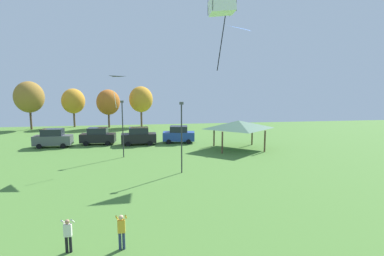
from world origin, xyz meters
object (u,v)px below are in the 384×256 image
object	(u,v)px
parked_car_third_from_left	(139,136)
light_post_1	(123,126)
parked_car_leftmost	(53,138)
treeline_tree_3	(141,99)
kite_flying_3	(109,83)
treeline_tree_0	(29,97)
kite_flying_4	(252,40)
parked_car_second_from_left	(98,136)
park_pavilion	(239,125)
parked_car_rightmost_in_row	(179,134)
person_standing_mid_field	(121,229)
treeline_tree_2	(108,102)
light_post_0	(182,133)
person_standing_near_foreground	(68,233)
treeline_tree_1	(73,101)

from	to	relation	value
parked_car_third_from_left	light_post_1	distance (m)	7.56
parked_car_leftmost	parked_car_third_from_left	bearing A→B (deg)	1.50
parked_car_third_from_left	treeline_tree_3	xyz separation A→B (m)	(0.04, 18.14, 4.10)
kite_flying_3	treeline_tree_0	xyz separation A→B (m)	(-17.33, 27.68, -2.31)
parked_car_third_from_left	treeline_tree_3	world-z (taller)	treeline_tree_3
kite_flying_4	parked_car_second_from_left	distance (m)	23.72
parked_car_leftmost	light_post_1	size ratio (longest dim) A/B	0.75
parked_car_third_from_left	park_pavilion	size ratio (longest dim) A/B	0.69
parked_car_leftmost	parked_car_rightmost_in_row	size ratio (longest dim) A/B	1.04
treeline_tree_0	treeline_tree_3	distance (m)	19.77
kite_flying_4	park_pavilion	bearing A→B (deg)	82.30
parked_car_rightmost_in_row	treeline_tree_0	xyz separation A→B (m)	(-25.17, 16.57, 4.70)
person_standing_mid_field	parked_car_third_from_left	xyz separation A→B (m)	(0.14, 26.32, 0.14)
kite_flying_3	treeline_tree_3	size ratio (longest dim) A/B	0.33
parked_car_third_from_left	treeline_tree_0	world-z (taller)	treeline_tree_0
parked_car_rightmost_in_row	treeline_tree_2	xyz separation A→B (m)	(-11.50, 17.03, 3.63)
person_standing_mid_field	light_post_1	xyz separation A→B (m)	(-1.36, 19.31, 2.53)
person_standing_mid_field	parked_car_second_from_left	distance (m)	27.80
park_pavilion	parked_car_rightmost_in_row	bearing A→B (deg)	143.85
light_post_0	treeline_tree_0	xyz separation A→B (m)	(-23.93, 31.00, 2.21)
treeline_tree_3	treeline_tree_0	bearing A→B (deg)	-177.11
kite_flying_3	treeline_tree_2	world-z (taller)	kite_flying_3
light_post_1	treeline_tree_0	bearing A→B (deg)	126.99
light_post_1	treeline_tree_0	xyz separation A→B (m)	(-18.19, 24.15, 2.30)
person_standing_near_foreground	parked_car_second_from_left	distance (m)	27.33
parked_car_leftmost	treeline_tree_1	size ratio (longest dim) A/B	0.64
parked_car_rightmost_in_row	parked_car_third_from_left	bearing A→B (deg)	-166.70
treeline_tree_1	treeline_tree_2	size ratio (longest dim) A/B	1.02
person_standing_mid_field	treeline_tree_2	size ratio (longest dim) A/B	0.25
park_pavilion	treeline_tree_1	xyz separation A→B (m)	(-25.18, 23.91, 1.89)
parked_car_third_from_left	treeline_tree_1	xyz separation A→B (m)	(-12.70, 19.37, 3.80)
parked_car_third_from_left	light_post_0	xyz separation A→B (m)	(4.24, -13.86, 2.49)
parked_car_second_from_left	parked_car_rightmost_in_row	bearing A→B (deg)	1.78
person_standing_near_foreground	light_post_1	world-z (taller)	light_post_1
kite_flying_3	parked_car_leftmost	size ratio (longest dim) A/B	0.55
treeline_tree_1	treeline_tree_2	xyz separation A→B (m)	(6.67, -1.76, -0.18)
parked_car_second_from_left	treeline_tree_0	xyz separation A→B (m)	(-14.22, 16.18, 4.72)
kite_flying_4	kite_flying_3	bearing A→B (deg)	177.61
kite_flying_4	parked_car_third_from_left	xyz separation A→B (m)	(-11.59, 11.12, -11.18)
person_standing_mid_field	kite_flying_3	xyz separation A→B (m)	(-2.22, 15.79, 7.14)
parked_car_leftmost	treeline_tree_0	size ratio (longest dim) A/B	0.55
parked_car_third_from_left	light_post_0	distance (m)	14.71
person_standing_near_foreground	light_post_1	xyz separation A→B (m)	(1.15, 19.21, 2.60)
kite_flying_4	treeline_tree_2	bearing A→B (deg)	121.52
person_standing_mid_field	kite_flying_4	xyz separation A→B (m)	(11.73, 15.20, 11.32)
kite_flying_3	kite_flying_4	world-z (taller)	kite_flying_4
person_standing_near_foreground	kite_flying_4	world-z (taller)	kite_flying_4
parked_car_second_from_left	treeline_tree_1	world-z (taller)	treeline_tree_1
treeline_tree_0	treeline_tree_3	xyz separation A→B (m)	(19.74, 1.00, -0.59)
person_standing_near_foreground	park_pavilion	size ratio (longest dim) A/B	0.25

